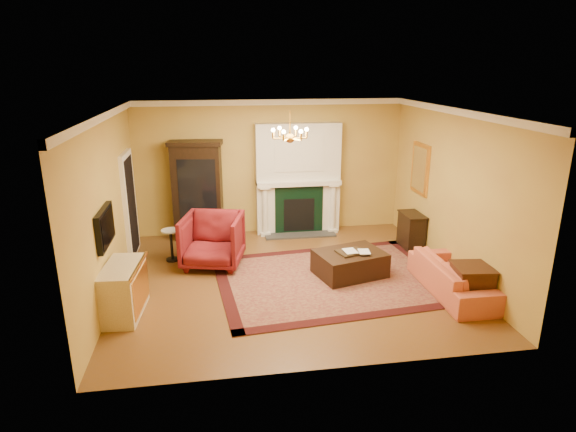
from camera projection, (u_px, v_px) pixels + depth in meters
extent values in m
cube|color=brown|center=(290.00, 279.00, 8.73)|extent=(6.00, 5.50, 0.02)
cube|color=white|center=(290.00, 110.00, 7.82)|extent=(6.00, 5.50, 0.02)
cube|color=gold|center=(271.00, 167.00, 10.88)|extent=(6.00, 0.02, 3.00)
cube|color=gold|center=(327.00, 261.00, 5.67)|extent=(6.00, 0.02, 3.00)
cube|color=gold|center=(108.00, 207.00, 7.83)|extent=(0.02, 5.50, 3.00)
cube|color=gold|center=(453.00, 192.00, 8.72)|extent=(0.02, 5.50, 3.00)
cube|color=silver|center=(298.00, 179.00, 10.88)|extent=(1.90, 0.32, 2.50)
cube|color=silver|center=(299.00, 154.00, 10.54)|extent=(1.10, 0.01, 0.80)
cube|color=#0D321C|center=(299.00, 210.00, 10.93)|extent=(1.10, 0.02, 1.10)
cube|color=black|center=(299.00, 215.00, 10.95)|extent=(0.70, 0.02, 0.75)
cube|color=#333333|center=(300.00, 234.00, 10.97)|extent=(1.60, 0.50, 0.04)
cube|color=silver|center=(298.00, 182.00, 10.84)|extent=(1.90, 0.44, 0.10)
cylinder|color=silver|center=(265.00, 210.00, 10.79)|extent=(0.14, 0.14, 1.18)
cylinder|color=silver|center=(333.00, 207.00, 11.02)|extent=(0.14, 0.14, 1.18)
cube|color=white|center=(270.00, 102.00, 10.40)|extent=(6.00, 0.08, 0.12)
cube|color=white|center=(101.00, 117.00, 7.41)|extent=(0.08, 5.50, 0.12)
cube|color=white|center=(459.00, 112.00, 8.28)|extent=(0.08, 5.50, 0.12)
cube|color=white|center=(130.00, 205.00, 9.57)|extent=(0.08, 1.05, 2.10)
cube|color=black|center=(132.00, 206.00, 9.59)|extent=(0.02, 0.85, 1.95)
cube|color=black|center=(105.00, 227.00, 7.32)|extent=(0.08, 0.95, 0.58)
cube|color=black|center=(108.00, 227.00, 7.33)|extent=(0.01, 0.85, 0.48)
cube|color=gold|center=(420.00, 169.00, 9.99)|extent=(0.05, 0.76, 1.05)
cube|color=white|center=(419.00, 169.00, 9.98)|extent=(0.01, 0.62, 0.90)
cylinder|color=gold|center=(290.00, 123.00, 7.88)|extent=(0.03, 0.03, 0.40)
sphere|color=gold|center=(290.00, 138.00, 7.96)|extent=(0.16, 0.16, 0.16)
sphere|color=#FFE5B2|center=(307.00, 129.00, 7.96)|extent=(0.07, 0.07, 0.07)
sphere|color=#FFE5B2|center=(296.00, 128.00, 8.17)|extent=(0.07, 0.07, 0.07)
sphere|color=#FFE5B2|center=(279.00, 128.00, 8.13)|extent=(0.07, 0.07, 0.07)
sphere|color=#FFE5B2|center=(273.00, 130.00, 7.88)|extent=(0.07, 0.07, 0.07)
sphere|color=#FFE5B2|center=(284.00, 132.00, 7.67)|extent=(0.07, 0.07, 0.07)
sphere|color=#FFE5B2|center=(301.00, 131.00, 7.71)|extent=(0.07, 0.07, 0.07)
cube|color=#4B1018|center=(332.00, 279.00, 8.71)|extent=(4.32, 3.40, 0.02)
cube|color=black|center=(198.00, 193.00, 10.52)|extent=(1.09, 0.61, 2.08)
imported|color=maroon|center=(212.00, 238.00, 9.17)|extent=(1.29, 1.24, 1.11)
cylinder|color=black|center=(173.00, 259.00, 9.55)|extent=(0.25, 0.25, 0.04)
cylinder|color=black|center=(172.00, 245.00, 9.46)|extent=(0.05, 0.05, 0.57)
cylinder|color=silver|center=(170.00, 230.00, 9.37)|extent=(0.36, 0.36, 0.03)
cube|color=beige|center=(123.00, 290.00, 7.38)|extent=(0.60, 1.12, 0.81)
imported|color=#BD603C|center=(453.00, 271.00, 8.10)|extent=(0.58, 1.98, 0.77)
cube|color=#341A0E|center=(471.00, 286.00, 7.70)|extent=(0.61, 0.61, 0.64)
cube|color=black|center=(411.00, 231.00, 10.12)|extent=(0.38, 0.65, 0.72)
cube|color=black|center=(350.00, 263.00, 8.81)|extent=(1.37, 1.14, 0.44)
cube|color=black|center=(351.00, 252.00, 8.70)|extent=(0.57, 0.49, 0.03)
imported|color=gray|center=(345.00, 245.00, 8.58)|extent=(0.22, 0.05, 0.29)
imported|color=gray|center=(359.00, 245.00, 8.60)|extent=(0.20, 0.04, 0.27)
cylinder|color=tan|center=(265.00, 179.00, 10.70)|extent=(0.11, 0.11, 0.09)
cone|color=#103D17|center=(265.00, 170.00, 10.64)|extent=(0.16, 0.16, 0.34)
cylinder|color=tan|center=(333.00, 177.00, 10.93)|extent=(0.12, 0.12, 0.10)
cone|color=#103D17|center=(333.00, 167.00, 10.86)|extent=(0.17, 0.17, 0.37)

